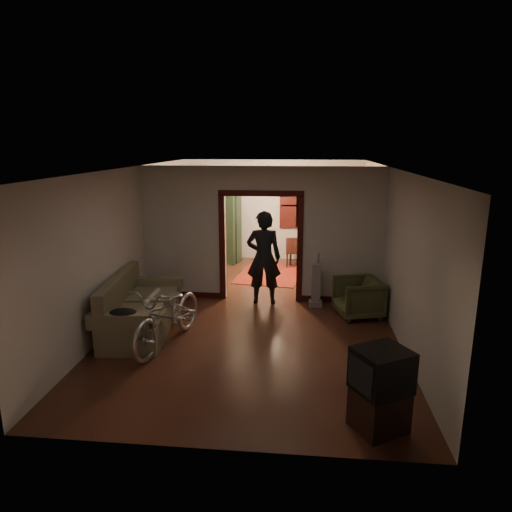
# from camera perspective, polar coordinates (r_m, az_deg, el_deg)

# --- Properties ---
(floor) EXTENTS (5.00, 8.50, 0.01)m
(floor) POSITION_cam_1_polar(r_m,az_deg,el_deg) (9.14, 0.19, -6.87)
(floor) COLOR #361911
(floor) RESTS_ON ground
(ceiling) EXTENTS (5.00, 8.50, 0.01)m
(ceiling) POSITION_cam_1_polar(r_m,az_deg,el_deg) (8.55, 0.21, 10.95)
(ceiling) COLOR white
(ceiling) RESTS_ON floor
(wall_back) EXTENTS (5.00, 0.02, 2.80)m
(wall_back) POSITION_cam_1_polar(r_m,az_deg,el_deg) (12.91, 2.03, 5.73)
(wall_back) COLOR beige
(wall_back) RESTS_ON floor
(wall_left) EXTENTS (0.02, 8.50, 2.80)m
(wall_left) POSITION_cam_1_polar(r_m,az_deg,el_deg) (9.31, -15.31, 2.01)
(wall_left) COLOR beige
(wall_left) RESTS_ON floor
(wall_right) EXTENTS (0.02, 8.50, 2.80)m
(wall_right) POSITION_cam_1_polar(r_m,az_deg,el_deg) (8.86, 16.51, 1.33)
(wall_right) COLOR beige
(wall_right) RESTS_ON floor
(partition_wall) EXTENTS (5.00, 0.14, 2.80)m
(partition_wall) POSITION_cam_1_polar(r_m,az_deg,el_deg) (9.47, 0.64, 2.70)
(partition_wall) COLOR beige
(partition_wall) RESTS_ON floor
(door_casing) EXTENTS (1.74, 0.20, 2.32)m
(door_casing) POSITION_cam_1_polar(r_m,az_deg,el_deg) (9.53, 0.63, 0.93)
(door_casing) COLOR #360F0C
(door_casing) RESTS_ON floor
(far_window) EXTENTS (0.98, 0.06, 1.28)m
(far_window) POSITION_cam_1_polar(r_m,az_deg,el_deg) (12.82, 5.17, 6.30)
(far_window) COLOR black
(far_window) RESTS_ON wall_back
(chandelier) EXTENTS (0.24, 0.24, 0.24)m
(chandelier) POSITION_cam_1_polar(r_m,az_deg,el_deg) (11.07, 1.47, 9.30)
(chandelier) COLOR #FFE0A5
(chandelier) RESTS_ON ceiling
(light_switch) EXTENTS (0.08, 0.01, 0.12)m
(light_switch) POSITION_cam_1_polar(r_m,az_deg,el_deg) (9.39, 6.99, 1.57)
(light_switch) COLOR silver
(light_switch) RESTS_ON partition_wall
(sofa) EXTENTS (1.18, 2.24, 0.99)m
(sofa) POSITION_cam_1_polar(r_m,az_deg,el_deg) (8.31, -14.21, -5.83)
(sofa) COLOR brown
(sofa) RESTS_ON floor
(rolled_paper) EXTENTS (0.10, 0.78, 0.10)m
(rolled_paper) POSITION_cam_1_polar(r_m,az_deg,el_deg) (8.53, -12.92, -4.99)
(rolled_paper) COLOR beige
(rolled_paper) RESTS_ON sofa
(jacket) EXTENTS (0.43, 0.33, 0.13)m
(jacket) POSITION_cam_1_polar(r_m,az_deg,el_deg) (7.44, -16.29, -6.84)
(jacket) COLOR black
(jacket) RESTS_ON sofa
(bicycle) EXTENTS (1.15, 2.12, 1.06)m
(bicycle) POSITION_cam_1_polar(r_m,az_deg,el_deg) (7.65, -10.86, -7.15)
(bicycle) COLOR silver
(bicycle) RESTS_ON floor
(armchair) EXTENTS (1.00, 0.98, 0.75)m
(armchair) POSITION_cam_1_polar(r_m,az_deg,el_deg) (8.97, 12.64, -5.09)
(armchair) COLOR #424929
(armchair) RESTS_ON floor
(tv_stand) EXTENTS (0.73, 0.71, 0.50)m
(tv_stand) POSITION_cam_1_polar(r_m,az_deg,el_deg) (5.75, 15.12, -18.03)
(tv_stand) COLOR black
(tv_stand) RESTS_ON floor
(crt_tv) EXTENTS (0.76, 0.74, 0.50)m
(crt_tv) POSITION_cam_1_polar(r_m,az_deg,el_deg) (5.51, 15.45, -13.62)
(crt_tv) COLOR black
(crt_tv) RESTS_ON tv_stand
(vacuum) EXTENTS (0.33, 0.30, 0.88)m
(vacuum) POSITION_cam_1_polar(r_m,az_deg,el_deg) (9.33, 7.52, -3.67)
(vacuum) COLOR gray
(vacuum) RESTS_ON floor
(person) EXTENTS (0.72, 0.49, 1.94)m
(person) POSITION_cam_1_polar(r_m,az_deg,el_deg) (9.31, 0.97, -0.21)
(person) COLOR black
(person) RESTS_ON floor
(oriental_rug) EXTENTS (1.78, 2.18, 0.02)m
(oriental_rug) POSITION_cam_1_polar(r_m,az_deg,el_deg) (11.58, 1.80, -2.29)
(oriental_rug) COLOR maroon
(oriental_rug) RESTS_ON floor
(locker) EXTENTS (1.08, 0.80, 1.93)m
(locker) POSITION_cam_1_polar(r_m,az_deg,el_deg) (12.67, -4.31, 3.55)
(locker) COLOR black
(locker) RESTS_ON floor
(globe) EXTENTS (0.27, 0.27, 0.27)m
(globe) POSITION_cam_1_polar(r_m,az_deg,el_deg) (12.53, -4.39, 7.93)
(globe) COLOR #1E5972
(globe) RESTS_ON locker
(desk) EXTENTS (0.90, 0.52, 0.65)m
(desk) POSITION_cam_1_polar(r_m,az_deg,el_deg) (12.58, 6.17, 0.45)
(desk) COLOR black
(desk) RESTS_ON floor
(desk_chair) EXTENTS (0.42, 0.42, 0.83)m
(desk_chair) POSITION_cam_1_polar(r_m,az_deg,el_deg) (12.24, 4.65, 0.53)
(desk_chair) COLOR black
(desk_chair) RESTS_ON floor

